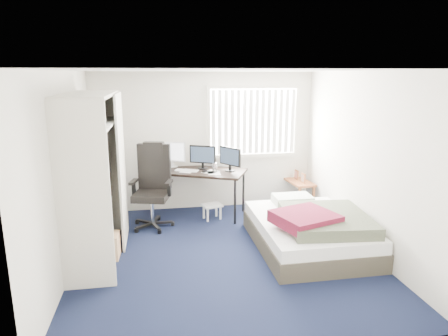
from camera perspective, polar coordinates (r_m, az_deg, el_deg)
name	(u,v)px	position (r m, az deg, el deg)	size (l,w,h in m)	color
ground	(224,255)	(5.70, -0.02, -12.26)	(4.20, 4.20, 0.00)	black
room_shell	(224,148)	(5.22, -0.02, 2.84)	(4.20, 4.20, 4.20)	silver
window_assembly	(253,122)	(7.37, 4.22, 6.60)	(1.72, 0.09, 1.32)	white
closet	(95,160)	(5.50, -17.93, 1.04)	(0.64, 1.84, 2.22)	beige
desk	(198,169)	(7.04, -3.70, -0.10)	(1.80, 1.38, 1.27)	black
office_chair	(153,195)	(6.66, -10.10, -3.75)	(0.79, 0.79, 1.38)	black
footstool	(212,208)	(6.92, -1.72, -5.69)	(0.38, 0.34, 0.27)	white
nightstand	(299,184)	(7.65, 10.64, -2.24)	(0.45, 0.76, 0.68)	brown
bed	(310,230)	(5.93, 12.21, -8.59)	(1.50, 1.97, 0.65)	#3B362A
pine_box	(103,246)	(5.79, -16.97, -10.63)	(0.44, 0.33, 0.33)	tan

